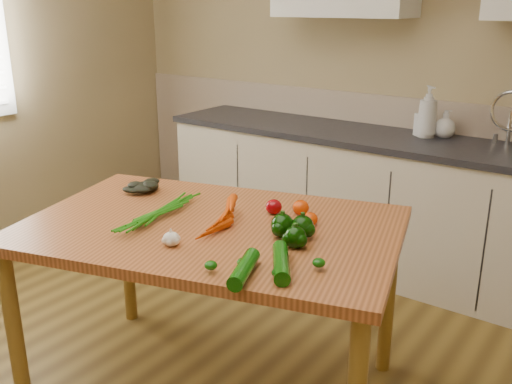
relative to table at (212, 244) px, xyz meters
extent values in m
cube|color=tan|center=(-0.25, 1.96, 0.57)|extent=(4.00, 0.02, 2.60)
cube|color=tan|center=(-0.25, 1.93, -0.18)|extent=(3.98, 0.03, 1.10)
cube|color=beige|center=(-0.05, 1.64, -0.30)|extent=(2.80, 0.60, 0.86)
cube|color=#2D2C32|center=(-0.05, 1.64, 0.15)|extent=(2.84, 0.64, 0.04)
cube|color=#99999E|center=(0.73, 1.64, 0.11)|extent=(0.55, 0.42, 0.10)
cylinder|color=silver|center=(0.73, 1.82, 0.29)|extent=(0.02, 0.02, 0.24)
cube|color=#B06033|center=(0.00, 0.00, 0.07)|extent=(1.75, 1.37, 0.04)
cylinder|color=olive|center=(-0.55, -0.61, -0.34)|extent=(0.07, 0.07, 0.78)
cylinder|color=olive|center=(-0.79, 0.21, -0.34)|extent=(0.07, 0.07, 0.78)
cylinder|color=olive|center=(0.55, 0.61, -0.34)|extent=(0.07, 0.07, 0.78)
imported|color=silver|center=(0.27, 1.74, 0.33)|extent=(0.17, 0.17, 0.32)
imported|color=silver|center=(0.25, 1.76, 0.27)|extent=(0.13, 0.13, 0.21)
imported|color=silver|center=(0.36, 1.80, 0.25)|extent=(0.17, 0.17, 0.17)
ellipsoid|color=white|center=(0.03, -0.26, 0.12)|extent=(0.06, 0.06, 0.05)
sphere|color=black|center=(0.32, 0.06, 0.14)|extent=(0.09, 0.09, 0.09)
sphere|color=black|center=(0.38, 0.09, 0.14)|extent=(0.09, 0.09, 0.09)
sphere|color=black|center=(0.41, 0.00, 0.13)|extent=(0.08, 0.08, 0.08)
ellipsoid|color=#810208|center=(0.15, 0.25, 0.12)|extent=(0.07, 0.07, 0.07)
ellipsoid|color=#D13905|center=(0.25, 0.31, 0.12)|extent=(0.07, 0.07, 0.07)
ellipsoid|color=#D13905|center=(0.34, 0.22, 0.12)|extent=(0.06, 0.06, 0.06)
cylinder|color=#0B4507|center=(0.47, -0.19, 0.12)|extent=(0.19, 0.24, 0.06)
cylinder|color=#0B4507|center=(0.40, -0.30, 0.12)|extent=(0.14, 0.24, 0.06)
camera|label=1|loc=(1.44, -1.67, 0.96)|focal=40.00mm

